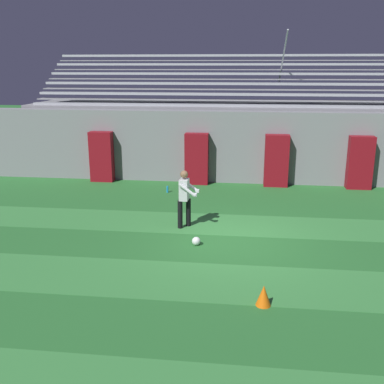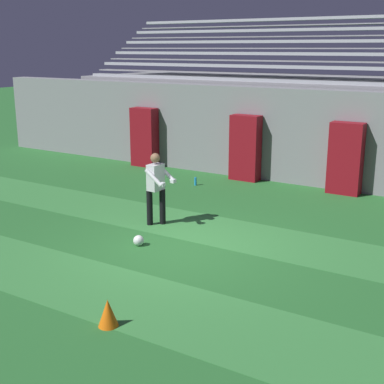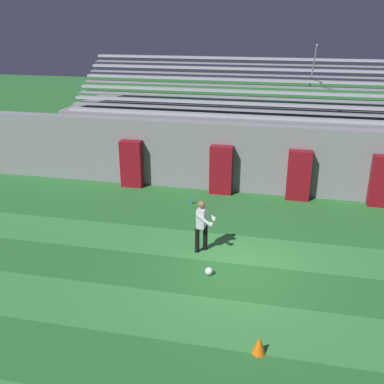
% 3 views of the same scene
% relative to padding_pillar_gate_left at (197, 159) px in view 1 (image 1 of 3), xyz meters
% --- Properties ---
extents(ground_plane, '(80.00, 80.00, 0.00)m').
position_rel_padding_pillar_gate_left_xyz_m(ground_plane, '(1.53, -5.95, -0.99)').
color(ground_plane, '#286B2D').
extents(turf_stripe_mid, '(28.00, 1.84, 0.01)m').
position_rel_padding_pillar_gate_left_xyz_m(turf_stripe_mid, '(1.53, -8.28, -0.99)').
color(turf_stripe_mid, '#38843D').
rests_on(turf_stripe_mid, ground).
extents(turf_stripe_far, '(28.00, 1.84, 0.01)m').
position_rel_padding_pillar_gate_left_xyz_m(turf_stripe_far, '(1.53, -4.61, -0.99)').
color(turf_stripe_far, '#38843D').
rests_on(turf_stripe_far, ground).
extents(back_wall, '(24.00, 0.60, 2.80)m').
position_rel_padding_pillar_gate_left_xyz_m(back_wall, '(1.53, 0.55, 0.41)').
color(back_wall, gray).
rests_on(back_wall, ground).
extents(padding_pillar_gate_left, '(0.90, 0.44, 1.99)m').
position_rel_padding_pillar_gate_left_xyz_m(padding_pillar_gate_left, '(0.00, 0.00, 0.00)').
color(padding_pillar_gate_left, maroon).
rests_on(padding_pillar_gate_left, ground).
extents(padding_pillar_gate_right, '(0.90, 0.44, 1.99)m').
position_rel_padding_pillar_gate_left_xyz_m(padding_pillar_gate_right, '(3.07, 0.00, 0.00)').
color(padding_pillar_gate_right, maroon).
rests_on(padding_pillar_gate_right, ground).
extents(padding_pillar_far_left, '(0.90, 0.44, 1.99)m').
position_rel_padding_pillar_gate_left_xyz_m(padding_pillar_far_left, '(-3.81, 0.00, 0.00)').
color(padding_pillar_far_left, maroon).
rests_on(padding_pillar_far_left, ground).
extents(padding_pillar_far_right, '(0.90, 0.44, 1.99)m').
position_rel_padding_pillar_gate_left_xyz_m(padding_pillar_far_right, '(6.15, 0.00, 0.00)').
color(padding_pillar_far_right, maroon).
rests_on(padding_pillar_far_right, ground).
extents(bleacher_stand, '(18.00, 4.75, 5.83)m').
position_rel_padding_pillar_gate_left_xyz_m(bleacher_stand, '(1.53, 3.24, 0.52)').
color(bleacher_stand, gray).
rests_on(bleacher_stand, ground).
extents(goalkeeper, '(0.59, 0.60, 1.67)m').
position_rel_padding_pillar_gate_left_xyz_m(goalkeeper, '(0.19, -4.95, -0.04)').
color(goalkeeper, black).
rests_on(goalkeeper, ground).
extents(soccer_ball, '(0.22, 0.22, 0.22)m').
position_rel_padding_pillar_gate_left_xyz_m(soccer_ball, '(0.66, -6.27, -0.88)').
color(soccer_ball, white).
rests_on(soccer_ball, ground).
extents(traffic_cone, '(0.30, 0.30, 0.42)m').
position_rel_padding_pillar_gate_left_xyz_m(traffic_cone, '(2.28, -9.14, -0.78)').
color(traffic_cone, orange).
rests_on(traffic_cone, ground).
extents(water_bottle, '(0.07, 0.07, 0.24)m').
position_rel_padding_pillar_gate_left_xyz_m(water_bottle, '(-0.93, -1.40, -0.87)').
color(water_bottle, '#1E8CD8').
rests_on(water_bottle, ground).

